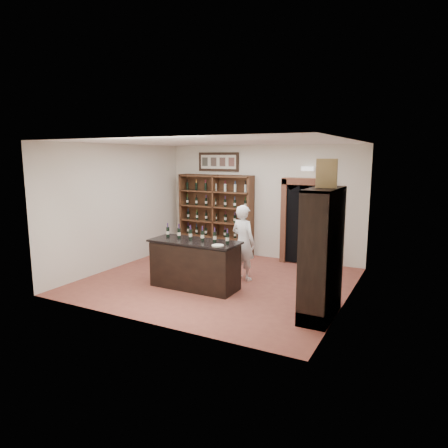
{
  "coord_description": "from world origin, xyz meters",
  "views": [
    {
      "loc": [
        4.05,
        -7.41,
        2.72
      ],
      "look_at": [
        0.01,
        0.3,
        1.23
      ],
      "focal_mm": 32.0,
      "sensor_mm": 36.0,
      "label": 1
    }
  ],
  "objects_px": {
    "shopkeeper": "(243,242)",
    "tasting_counter": "(195,265)",
    "wine_shelf": "(216,214)",
    "side_cabinet": "(323,274)",
    "wine_crate": "(327,173)",
    "counter_bottle_0": "(168,232)"
  },
  "relations": [
    {
      "from": "shopkeeper",
      "to": "tasting_counter",
      "type": "bearing_deg",
      "value": 72.46
    },
    {
      "from": "wine_shelf",
      "to": "shopkeeper",
      "type": "xyz_separation_m",
      "value": [
        1.74,
        -1.94,
        -0.27
      ]
    },
    {
      "from": "wine_shelf",
      "to": "side_cabinet",
      "type": "relative_size",
      "value": 1.0
    },
    {
      "from": "wine_crate",
      "to": "side_cabinet",
      "type": "bearing_deg",
      "value": -76.6
    },
    {
      "from": "counter_bottle_0",
      "to": "wine_shelf",
      "type": "bearing_deg",
      "value": 97.58
    },
    {
      "from": "tasting_counter",
      "to": "wine_crate",
      "type": "bearing_deg",
      "value": -4.85
    },
    {
      "from": "tasting_counter",
      "to": "side_cabinet",
      "type": "bearing_deg",
      "value": -6.28
    },
    {
      "from": "counter_bottle_0",
      "to": "wine_crate",
      "type": "relative_size",
      "value": 0.63
    },
    {
      "from": "wine_crate",
      "to": "shopkeeper",
      "type": "bearing_deg",
      "value": 140.87
    },
    {
      "from": "wine_shelf",
      "to": "wine_crate",
      "type": "bearing_deg",
      "value": -39.79
    },
    {
      "from": "counter_bottle_0",
      "to": "shopkeeper",
      "type": "relative_size",
      "value": 0.18
    },
    {
      "from": "side_cabinet",
      "to": "tasting_counter",
      "type": "bearing_deg",
      "value": 173.72
    },
    {
      "from": "wine_shelf",
      "to": "shopkeeper",
      "type": "distance_m",
      "value": 2.62
    },
    {
      "from": "tasting_counter",
      "to": "shopkeeper",
      "type": "bearing_deg",
      "value": 57.15
    },
    {
      "from": "wine_shelf",
      "to": "counter_bottle_0",
      "type": "xyz_separation_m",
      "value": [
        0.38,
        -2.86,
        0.01
      ]
    },
    {
      "from": "tasting_counter",
      "to": "wine_crate",
      "type": "height_order",
      "value": "wine_crate"
    },
    {
      "from": "shopkeeper",
      "to": "counter_bottle_0",
      "type": "bearing_deg",
      "value": 49.27
    },
    {
      "from": "counter_bottle_0",
      "to": "wine_crate",
      "type": "height_order",
      "value": "wine_crate"
    },
    {
      "from": "side_cabinet",
      "to": "shopkeeper",
      "type": "height_order",
      "value": "side_cabinet"
    },
    {
      "from": "wine_shelf",
      "to": "side_cabinet",
      "type": "distance_m",
      "value": 5.02
    },
    {
      "from": "wine_shelf",
      "to": "counter_bottle_0",
      "type": "height_order",
      "value": "wine_shelf"
    },
    {
      "from": "side_cabinet",
      "to": "counter_bottle_0",
      "type": "bearing_deg",
      "value": 173.77
    }
  ]
}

